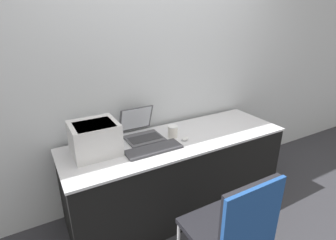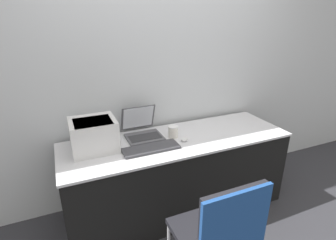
{
  "view_description": "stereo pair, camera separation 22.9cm",
  "coord_description": "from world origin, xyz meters",
  "px_view_note": "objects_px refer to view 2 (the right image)",
  "views": [
    {
      "loc": [
        -1.13,
        -1.49,
        1.77
      ],
      "look_at": [
        -0.08,
        0.36,
        0.93
      ],
      "focal_mm": 28.0,
      "sensor_mm": 36.0,
      "label": 1
    },
    {
      "loc": [
        -0.93,
        -1.6,
        1.77
      ],
      "look_at": [
        -0.08,
        0.36,
        0.93
      ],
      "focal_mm": 28.0,
      "sensor_mm": 36.0,
      "label": 2
    }
  ],
  "objects_px": {
    "printer": "(94,134)",
    "chair": "(221,234)",
    "external_keyboard": "(151,148)",
    "coffee_cup": "(173,132)",
    "laptop_left": "(142,130)",
    "mouse": "(184,140)"
  },
  "relations": [
    {
      "from": "mouse",
      "to": "chair",
      "type": "relative_size",
      "value": 0.07
    },
    {
      "from": "printer",
      "to": "external_keyboard",
      "type": "bearing_deg",
      "value": -24.19
    },
    {
      "from": "external_keyboard",
      "to": "coffee_cup",
      "type": "height_order",
      "value": "coffee_cup"
    },
    {
      "from": "laptop_left",
      "to": "external_keyboard",
      "type": "bearing_deg",
      "value": -93.87
    },
    {
      "from": "chair",
      "to": "mouse",
      "type": "bearing_deg",
      "value": 78.07
    },
    {
      "from": "coffee_cup",
      "to": "chair",
      "type": "distance_m",
      "value": 1.02
    },
    {
      "from": "laptop_left",
      "to": "external_keyboard",
      "type": "distance_m",
      "value": 0.29
    },
    {
      "from": "printer",
      "to": "external_keyboard",
      "type": "relative_size",
      "value": 0.76
    },
    {
      "from": "laptop_left",
      "to": "chair",
      "type": "bearing_deg",
      "value": -83.89
    },
    {
      "from": "printer",
      "to": "laptop_left",
      "type": "relative_size",
      "value": 1.0
    },
    {
      "from": "external_keyboard",
      "to": "chair",
      "type": "bearing_deg",
      "value": -80.49
    },
    {
      "from": "laptop_left",
      "to": "mouse",
      "type": "xyz_separation_m",
      "value": [
        0.3,
        -0.26,
        -0.04
      ]
    },
    {
      "from": "mouse",
      "to": "coffee_cup",
      "type": "bearing_deg",
      "value": 114.94
    },
    {
      "from": "printer",
      "to": "laptop_left",
      "type": "distance_m",
      "value": 0.46
    },
    {
      "from": "chair",
      "to": "printer",
      "type": "bearing_deg",
      "value": 118.75
    },
    {
      "from": "coffee_cup",
      "to": "mouse",
      "type": "xyz_separation_m",
      "value": [
        0.06,
        -0.12,
        -0.04
      ]
    },
    {
      "from": "coffee_cup",
      "to": "chair",
      "type": "relative_size",
      "value": 0.12
    },
    {
      "from": "coffee_cup",
      "to": "chair",
      "type": "height_order",
      "value": "chair"
    },
    {
      "from": "chair",
      "to": "laptop_left",
      "type": "bearing_deg",
      "value": 96.11
    },
    {
      "from": "printer",
      "to": "chair",
      "type": "xyz_separation_m",
      "value": [
        0.56,
        -1.02,
        -0.33
      ]
    },
    {
      "from": "coffee_cup",
      "to": "external_keyboard",
      "type": "bearing_deg",
      "value": -151.38
    },
    {
      "from": "printer",
      "to": "laptop_left",
      "type": "bearing_deg",
      "value": 12.72
    }
  ]
}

